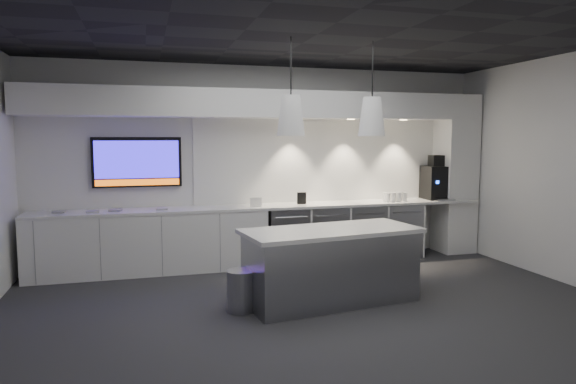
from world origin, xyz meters
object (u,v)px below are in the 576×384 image
object	(u,v)px
island	(331,265)
bin	(241,291)
coffee_machine	(436,181)
wall_tv	(137,162)

from	to	relation	value
island	bin	distance (m)	1.08
island	coffee_machine	world-z (taller)	coffee_machine
wall_tv	island	xyz separation A→B (m)	(2.15, -2.24, -1.12)
bin	wall_tv	bearing A→B (deg)	115.61
wall_tv	island	distance (m)	3.30
wall_tv	coffee_machine	distance (m)	4.77
wall_tv	coffee_machine	bearing A→B (deg)	-2.97
wall_tv	island	size ratio (longest dim) A/B	0.58
island	coffee_machine	bearing A→B (deg)	29.70
wall_tv	bin	distance (m)	2.85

